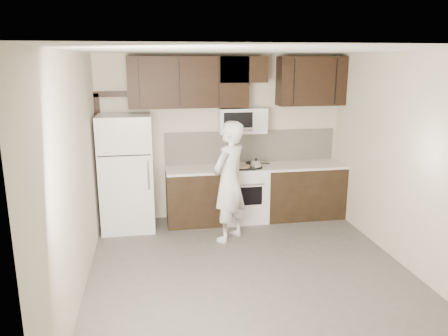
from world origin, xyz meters
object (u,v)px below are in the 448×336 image
object	(u,v)px
person	(229,182)
microwave	(242,120)
refrigerator	(127,173)
stove	(243,193)

from	to	relation	value
person	microwave	bearing A→B (deg)	-157.42
refrigerator	person	bearing A→B (deg)	-25.98
microwave	refrigerator	bearing A→B (deg)	-174.85
refrigerator	person	xyz separation A→B (m)	(1.48, -0.72, -0.02)
microwave	person	xyz separation A→B (m)	(-0.37, -0.89, -0.77)
stove	refrigerator	world-z (taller)	refrigerator
refrigerator	person	world-z (taller)	refrigerator
refrigerator	person	distance (m)	1.64
stove	refrigerator	xyz separation A→B (m)	(-1.85, -0.05, 0.44)
refrigerator	stove	bearing A→B (deg)	1.51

